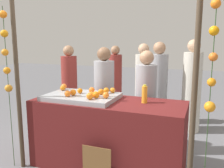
{
  "coord_description": "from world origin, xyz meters",
  "views": [
    {
      "loc": [
        1.16,
        -2.85,
        1.69
      ],
      "look_at": [
        0.0,
        0.15,
        1.12
      ],
      "focal_mm": 38.86,
      "sensor_mm": 36.0,
      "label": 1
    }
  ],
  "objects": [
    {
      "name": "canopy_post_left",
      "position": [
        -1.08,
        -0.43,
        1.1
      ],
      "size": [
        0.06,
        0.06,
        2.19
      ],
      "primitive_type": "cylinder",
      "color": "#473828",
      "rests_on": "ground_plane"
    },
    {
      "name": "orange_12",
      "position": [
        -0.18,
        -0.12,
        1.01
      ],
      "size": [
        0.07,
        0.07,
        0.07
      ],
      "primitive_type": "sphere",
      "color": "orange",
      "rests_on": "orange_tray"
    },
    {
      "name": "vendor_left",
      "position": [
        -0.32,
        0.63,
        0.74
      ],
      "size": [
        0.32,
        0.32,
        1.6
      ],
      "color": "#99999E",
      "rests_on": "ground_plane"
    },
    {
      "name": "stall_counter",
      "position": [
        0.0,
        0.0,
        0.46
      ],
      "size": [
        2.0,
        0.78,
        0.92
      ],
      "primitive_type": "cube",
      "color": "#5B1919",
      "rests_on": "ground_plane"
    },
    {
      "name": "garland_strand_right",
      "position": [
        1.22,
        -0.47,
        1.49
      ],
      "size": [
        0.11,
        0.11,
        2.11
      ],
      "color": "#2D4C23",
      "rests_on": "ground_plane"
    },
    {
      "name": "orange_9",
      "position": [
        -0.76,
        0.12,
        1.01
      ],
      "size": [
        0.07,
        0.07,
        0.07
      ],
      "primitive_type": "sphere",
      "color": "orange",
      "rests_on": "orange_tray"
    },
    {
      "name": "crowd_person_2",
      "position": [
        -1.43,
        1.41,
        0.74
      ],
      "size": [
        0.32,
        0.32,
        1.6
      ],
      "color": "maroon",
      "rests_on": "ground_plane"
    },
    {
      "name": "orange_11",
      "position": [
        -0.1,
        -0.14,
        1.02
      ],
      "size": [
        0.09,
        0.09,
        0.09
      ],
      "primitive_type": "sphere",
      "color": "orange",
      "rests_on": "orange_tray"
    },
    {
      "name": "orange_0",
      "position": [
        -0.45,
        -0.11,
        1.02
      ],
      "size": [
        0.08,
        0.08,
        0.08
      ],
      "primitive_type": "sphere",
      "color": "orange",
      "rests_on": "orange_tray"
    },
    {
      "name": "orange_4",
      "position": [
        -0.09,
        0.17,
        1.02
      ],
      "size": [
        0.08,
        0.08,
        0.08
      ],
      "primitive_type": "sphere",
      "color": "orange",
      "rests_on": "orange_tray"
    },
    {
      "name": "crowd_person_4",
      "position": [
        -0.84,
        2.55,
        0.74
      ],
      "size": [
        0.32,
        0.32,
        1.58
      ],
      "color": "maroon",
      "rests_on": "ground_plane"
    },
    {
      "name": "garland_strand_left",
      "position": [
        -1.21,
        -0.46,
        1.53
      ],
      "size": [
        0.11,
        0.11,
        2.11
      ],
      "color": "#2D4C23",
      "rests_on": "ground_plane"
    },
    {
      "name": "orange_3",
      "position": [
        -0.02,
        0.23,
        1.01
      ],
      "size": [
        0.07,
        0.07,
        0.07
      ],
      "primitive_type": "sphere",
      "color": "orange",
      "rests_on": "orange_tray"
    },
    {
      "name": "orange_1",
      "position": [
        -0.13,
        0.07,
        1.01
      ],
      "size": [
        0.08,
        0.08,
        0.08
      ],
      "primitive_type": "sphere",
      "color": "orange",
      "rests_on": "orange_tray"
    },
    {
      "name": "orange_5",
      "position": [
        0.01,
        -0.1,
        1.02
      ],
      "size": [
        0.08,
        0.08,
        0.08
      ],
      "primitive_type": "sphere",
      "color": "orange",
      "rests_on": "orange_tray"
    },
    {
      "name": "ground_plane",
      "position": [
        0.0,
        0.0,
        0.0
      ],
      "size": [
        24.0,
        24.0,
        0.0
      ],
      "primitive_type": "plane",
      "color": "slate"
    },
    {
      "name": "vendor_right",
      "position": [
        0.36,
        0.63,
        0.72
      ],
      "size": [
        0.31,
        0.31,
        1.55
      ],
      "color": "#99999E",
      "rests_on": "ground_plane"
    },
    {
      "name": "orange_7",
      "position": [
        -0.48,
        -0.2,
        1.02
      ],
      "size": [
        0.08,
        0.08,
        0.08
      ],
      "primitive_type": "sphere",
      "color": "orange",
      "rests_on": "orange_tray"
    },
    {
      "name": "canopy_post_right",
      "position": [
        1.08,
        -0.43,
        1.1
      ],
      "size": [
        0.06,
        0.06,
        2.19
      ],
      "primitive_type": "cylinder",
      "color": "#473828",
      "rests_on": "ground_plane"
    },
    {
      "name": "crowd_person_0",
      "position": [
        0.36,
        1.62,
        0.78
      ],
      "size": [
        0.34,
        0.34,
        1.67
      ],
      "color": "#99999E",
      "rests_on": "ground_plane"
    },
    {
      "name": "orange_6",
      "position": [
        -0.14,
        -0.24,
        1.02
      ],
      "size": [
        0.09,
        0.09,
        0.09
      ],
      "primitive_type": "sphere",
      "color": "orange",
      "rests_on": "orange_tray"
    },
    {
      "name": "orange_tray",
      "position": [
        -0.37,
        -0.03,
        0.95
      ],
      "size": [
        0.95,
        0.65,
        0.06
      ],
      "primitive_type": "cube",
      "color": "#9EA0A5",
      "rests_on": "stall_counter"
    },
    {
      "name": "orange_8",
      "position": [
        -0.43,
        0.03,
        1.01
      ],
      "size": [
        0.07,
        0.07,
        0.07
      ],
      "primitive_type": "sphere",
      "color": "orange",
      "rests_on": "orange_tray"
    },
    {
      "name": "chalkboard_sign",
      "position": [
        0.07,
        -0.52,
        0.25
      ],
      "size": [
        0.35,
        0.03,
        0.52
      ],
      "color": "brown",
      "rests_on": "ground_plane"
    },
    {
      "name": "orange_10",
      "position": [
        -0.29,
        0.12,
        1.02
      ],
      "size": [
        0.08,
        0.08,
        0.08
      ],
      "primitive_type": "sphere",
      "color": "orange",
      "rests_on": "orange_tray"
    },
    {
      "name": "crowd_person_1",
      "position": [
        -0.02,
        1.97,
        0.76
      ],
      "size": [
        0.33,
        0.33,
        1.64
      ],
      "color": "beige",
      "rests_on": "ground_plane"
    },
    {
      "name": "orange_2",
      "position": [
        -0.8,
        0.21,
        1.02
      ],
      "size": [
        0.08,
        0.08,
        0.08
      ],
      "primitive_type": "sphere",
      "color": "orange",
      "rests_on": "orange_tray"
    },
    {
      "name": "crowd_person_3",
      "position": [
        0.95,
        1.78,
        0.8
      ],
      "size": [
        0.34,
        0.34,
        1.72
      ],
      "color": "beige",
      "rests_on": "ground_plane"
    },
    {
      "name": "juice_bottle",
      "position": [
        0.47,
        0.07,
        1.03
      ],
      "size": [
        0.07,
        0.07,
        0.23
      ],
      "color": "orange",
      "rests_on": "stall_counter"
    }
  ]
}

